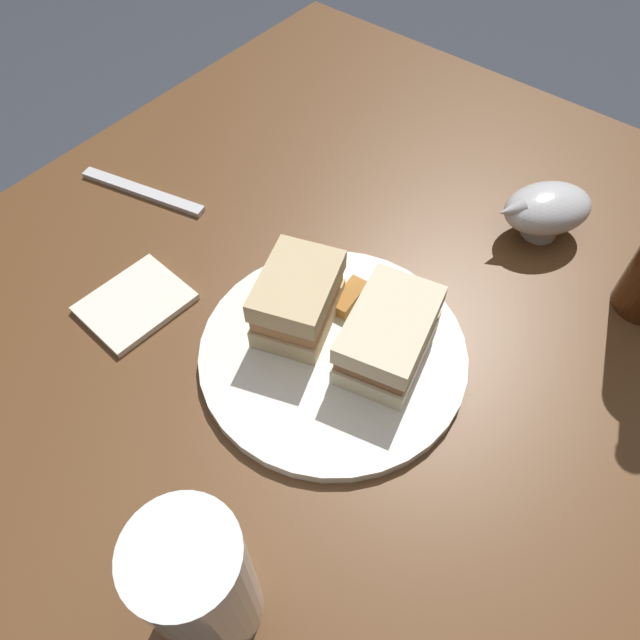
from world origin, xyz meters
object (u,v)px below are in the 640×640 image
(sandwich_half_left, at_px, (389,335))
(fork, at_px, (142,191))
(sandwich_half_right, at_px, (297,299))
(pint_glass, at_px, (201,587))
(gravy_boat, at_px, (546,209))
(plate, at_px, (333,353))
(napkin, at_px, (135,303))

(sandwich_half_left, height_order, fork, sandwich_half_left)
(sandwich_half_right, xyz_separation_m, pint_glass, (0.26, 0.13, 0.02))
(sandwich_half_right, height_order, gravy_boat, sandwich_half_right)
(sandwich_half_left, bearing_deg, plate, -54.77)
(plate, distance_m, fork, 0.35)
(plate, bearing_deg, fork, -97.20)
(plate, xyz_separation_m, fork, (-0.04, -0.35, -0.00))
(sandwich_half_left, relative_size, napkin, 1.20)
(gravy_boat, height_order, napkin, gravy_boat)
(plate, height_order, pint_glass, pint_glass)
(sandwich_half_left, height_order, sandwich_half_right, sandwich_half_right)
(sandwich_half_right, bearing_deg, fork, -97.10)
(plate, relative_size, fork, 1.55)
(sandwich_half_left, distance_m, napkin, 0.29)
(sandwich_half_left, distance_m, sandwich_half_right, 0.10)
(plate, distance_m, sandwich_half_left, 0.07)
(sandwich_half_left, height_order, napkin, sandwich_half_left)
(fork, bearing_deg, sandwich_half_left, -15.37)
(sandwich_half_left, bearing_deg, sandwich_half_right, -76.26)
(fork, bearing_deg, gravy_boat, 17.03)
(plate, relative_size, sandwich_half_right, 2.34)
(napkin, bearing_deg, plate, 111.56)
(sandwich_half_left, bearing_deg, fork, -91.81)
(pint_glass, relative_size, napkin, 1.42)
(sandwich_half_left, bearing_deg, gravy_boat, 171.53)
(sandwich_half_right, relative_size, gravy_boat, 0.91)
(gravy_boat, bearing_deg, sandwich_half_right, -25.40)
(fork, bearing_deg, pint_glass, -48.53)
(sandwich_half_right, xyz_separation_m, gravy_boat, (-0.29, 0.14, -0.01))
(pint_glass, height_order, fork, pint_glass)
(pint_glass, bearing_deg, gravy_boat, 178.94)
(pint_glass, bearing_deg, fork, -124.97)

